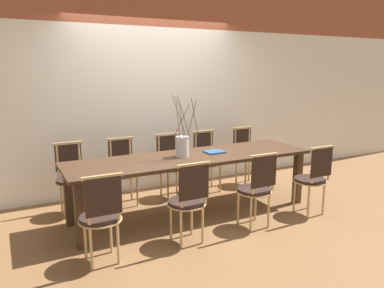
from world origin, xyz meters
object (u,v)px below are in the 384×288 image
Objects in this scene: chair_near_center at (257,187)px; chair_far_center at (171,163)px; vase_centerpiece at (182,146)px; book_stack at (214,152)px; dining_table at (192,163)px.

chair_near_center is 1.51m from chair_far_center.
chair_far_center is at bearing 105.69° from chair_near_center.
vase_centerpiece reaches higher than chair_far_center.
chair_near_center is 0.81m from book_stack.
vase_centerpiece is at bearing -178.39° from book_stack.
vase_centerpiece is at bearing 127.09° from chair_near_center.
dining_table is 0.75m from chair_far_center.
chair_near_center is 1.02m from vase_centerpiece.
chair_near_center is (0.45, -0.73, -0.17)m from dining_table.
chair_near_center is 3.80× the size of book_stack.
chair_near_center and chair_far_center have the same top height.
chair_far_center is 1.17× the size of vase_centerpiece.
chair_near_center is at bearing 105.69° from chair_far_center.
dining_table is 3.47× the size of chair_far_center.
chair_far_center is at bearing 113.57° from book_stack.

